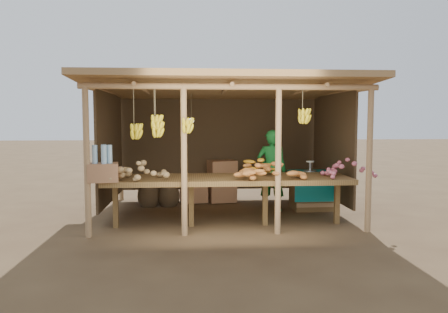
{
  "coord_description": "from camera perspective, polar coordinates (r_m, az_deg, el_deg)",
  "views": [
    {
      "loc": [
        -0.59,
        -7.9,
        1.71
      ],
      "look_at": [
        0.0,
        0.0,
        1.05
      ],
      "focal_mm": 35.0,
      "sensor_mm": 36.0,
      "label": 1
    }
  ],
  "objects": [
    {
      "name": "counter",
      "position": [
        7.04,
        0.57,
        -3.17
      ],
      "size": [
        3.9,
        1.05,
        0.8
      ],
      "color": "brown",
      "rests_on": "ground"
    },
    {
      "name": "bottle_box",
      "position": [
        6.72,
        -15.51,
        -1.4
      ],
      "size": [
        0.48,
        0.41,
        0.55
      ],
      "color": "#926241",
      "rests_on": "counter"
    },
    {
      "name": "vendor",
      "position": [
        8.31,
        6.25,
        -1.79
      ],
      "size": [
        0.63,
        0.48,
        1.53
      ],
      "primitive_type": "imported",
      "rotation": [
        0.0,
        0.0,
        2.92
      ],
      "color": "#1A752D",
      "rests_on": "ground"
    },
    {
      "name": "stall_structure",
      "position": [
        7.85,
        -0.18,
        6.23
      ],
      "size": [
        4.7,
        3.5,
        2.43
      ],
      "color": "#A67E55",
      "rests_on": "ground"
    },
    {
      "name": "carton_stack",
      "position": [
        9.07,
        -1.49,
        -3.67
      ],
      "size": [
        1.2,
        0.52,
        0.86
      ],
      "color": "#926241",
      "rests_on": "ground"
    },
    {
      "name": "ground",
      "position": [
        8.1,
        0.0,
        -7.42
      ],
      "size": [
        60.0,
        60.0,
        0.0
      ],
      "primitive_type": "plane",
      "color": "brown",
      "rests_on": "ground"
    },
    {
      "name": "burlap_sacks",
      "position": [
        8.8,
        -8.54,
        -4.79
      ],
      "size": [
        0.84,
        0.44,
        0.59
      ],
      "color": "#473521",
      "rests_on": "ground"
    },
    {
      "name": "potato_heap",
      "position": [
        6.77,
        -10.88,
        -1.5
      ],
      "size": [
        1.0,
        0.67,
        0.36
      ],
      "primitive_type": null,
      "rotation": [
        0.0,
        0.0,
        0.11
      ],
      "color": "#97794E",
      "rests_on": "counter"
    },
    {
      "name": "onion_heap",
      "position": [
        7.24,
        15.88,
        -1.23
      ],
      "size": [
        0.88,
        0.63,
        0.36
      ],
      "primitive_type": null,
      "rotation": [
        0.0,
        0.0,
        0.2
      ],
      "color": "#C25E73",
      "rests_on": "counter"
    },
    {
      "name": "tomato_basin",
      "position": [
        7.49,
        -14.32,
        -1.75
      ],
      "size": [
        0.37,
        0.37,
        0.19
      ],
      "rotation": [
        0.0,
        0.0,
        0.07
      ],
      "color": "navy",
      "rests_on": "counter"
    },
    {
      "name": "banana_pile",
      "position": [
        7.27,
        4.38,
        -1.06
      ],
      "size": [
        0.75,
        0.6,
        0.35
      ],
      "primitive_type": null,
      "rotation": [
        0.0,
        0.0,
        0.37
      ],
      "color": "yellow",
      "rests_on": "counter"
    },
    {
      "name": "tarp_crate",
      "position": [
        8.58,
        11.29,
        -4.17
      ],
      "size": [
        0.81,
        0.7,
        0.95
      ],
      "color": "brown",
      "rests_on": "ground"
    },
    {
      "name": "sweet_potato_heap",
      "position": [
        6.87,
        5.78,
        -1.36
      ],
      "size": [
        1.23,
        0.99,
        0.36
      ],
      "primitive_type": null,
      "rotation": [
        0.0,
        0.0,
        -0.38
      ],
      "color": "#B0682D",
      "rests_on": "counter"
    }
  ]
}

